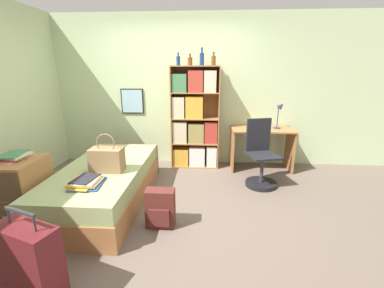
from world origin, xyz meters
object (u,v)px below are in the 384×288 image
Objects in this scene: bottle_blue at (214,60)px; backpack at (160,209)px; suitcase at (31,264)px; desk at (261,142)px; bottle_green at (178,61)px; handbag at (107,159)px; bottle_brown at (190,61)px; book_stack_on_bed at (86,182)px; dresser at (20,190)px; bed at (106,183)px; desk_lamp at (280,110)px; desk_chair at (261,164)px; magazine_pile_on_dresser at (13,156)px; bookcase at (194,121)px; bottle_clear at (202,59)px.

bottle_blue is 2.59m from backpack.
desk is (2.20, 2.82, 0.18)m from suitcase.
bottle_green is 1.95m from desk.
bottle_brown is (0.90, 1.56, 1.17)m from handbag.
bottle_green is 0.98× the size of bottle_blue.
book_stack_on_bed is 0.54× the size of dresser.
bed is at bearing -134.68° from bottle_blue.
bed is 4.49× the size of desk_lamp.
desk_chair is (2.00, 0.80, -0.31)m from handbag.
bottle_brown is 0.40× the size of desk_lamp.
suitcase is at bearing -130.89° from desk_lamp.
bottle_green reaches higher than bottle_brown.
bottle_green reaches higher than backpack.
book_stack_on_bed is 2.41m from desk_chair.
bed is 2.95m from desk_lamp.
magazine_pile_on_dresser reaches higher than dresser.
desk_chair reaches higher than handbag.
desk is (2.13, 1.45, -0.15)m from handbag.
desk_chair is at bearing -30.11° from bottle_green.
desk_chair is (2.12, 0.64, 0.08)m from bed.
desk is (1.16, -0.09, -0.33)m from bookcase.
suitcase is at bearing -92.87° from handbag.
bottle_green is at bearing 75.22° from suitcase.
bookcase reaches higher than handbag.
dresser is (-0.91, -0.32, -0.28)m from handbag.
desk_chair is at bearing 21.80° from handbag.
suitcase is 2.12× the size of magazine_pile_on_dresser.
backpack is (-1.70, -1.85, -0.82)m from desk_lamp.
bottle_brown is at bearing 175.22° from desk.
bottle_clear is 1.72m from desk.
handbag is 0.45× the size of desk.
handbag is 2.07m from bottle_green.
desk_chair is (2.91, 1.12, -0.03)m from dresser.
desk_lamp reaches higher than suitcase.
book_stack_on_bed reaches higher than backpack.
bottle_brown is 2.51m from backpack.
handbag is 2.58m from desk.
book_stack_on_bed is (0.04, -0.58, 0.28)m from bed.
bottle_brown is 2.00m from desk_chair.
bottle_clear reaches higher than bottle_blue.
bottle_brown is at bearing 177.28° from desk_lamp.
desk_lamp is at bearing 27.71° from bed.
book_stack_on_bed is (-0.08, -0.41, -0.11)m from handbag.
bookcase is (0.97, 1.54, 0.18)m from handbag.
desk_lamp is (2.52, 1.32, 0.79)m from bed.
handbag is (0.11, -0.16, 0.40)m from bed.
dresser is 1.58× the size of desk_lamp.
bottle_blue reaches higher than suitcase.
backpack is at bearing -97.87° from bookcase.
bookcase is at bearing 43.08° from magazine_pile_on_dresser.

